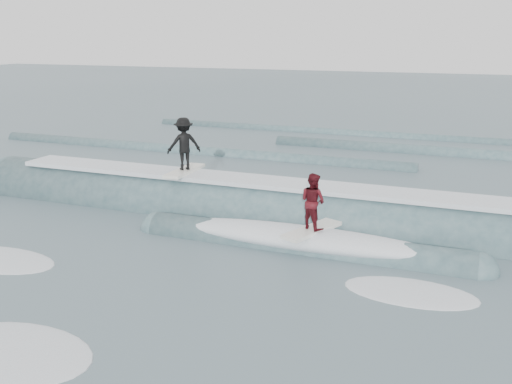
% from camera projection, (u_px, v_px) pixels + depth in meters
% --- Properties ---
extents(ground, '(160.00, 160.00, 0.00)m').
position_uv_depth(ground, '(182.00, 290.00, 13.01)').
color(ground, '#3F525C').
rests_on(ground, ground).
extents(breaking_wave, '(22.87, 3.94, 2.32)m').
position_uv_depth(breaking_wave, '(271.00, 220.00, 17.80)').
color(breaking_wave, '#37555D').
rests_on(breaking_wave, ground).
extents(surfer_black, '(1.25, 2.01, 1.81)m').
position_uv_depth(surfer_black, '(184.00, 146.00, 18.59)').
color(surfer_black, white).
rests_on(surfer_black, ground).
extents(surfer_red, '(1.26, 2.06, 1.62)m').
position_uv_depth(surfer_red, '(313.00, 205.00, 15.11)').
color(surfer_red, white).
rests_on(surfer_red, ground).
extents(whitewater, '(12.90, 7.07, 0.10)m').
position_uv_depth(whitewater, '(139.00, 313.00, 11.91)').
color(whitewater, white).
rests_on(whitewater, ground).
extents(far_swells, '(36.33, 8.65, 0.80)m').
position_uv_depth(far_swells, '(351.00, 149.00, 28.82)').
color(far_swells, '#37555D').
rests_on(far_swells, ground).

